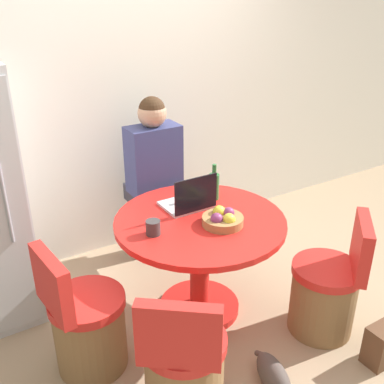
# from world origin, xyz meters

# --- Properties ---
(ground_plane) EXTENTS (12.00, 12.00, 0.00)m
(ground_plane) POSITION_xyz_m (0.00, 0.00, 0.00)
(ground_plane) COLOR #9E8466
(wall_back) EXTENTS (7.00, 0.06, 2.60)m
(wall_back) POSITION_xyz_m (0.00, 1.36, 1.30)
(wall_back) COLOR silver
(wall_back) RESTS_ON ground_plane
(dining_table) EXTENTS (1.11, 1.11, 0.73)m
(dining_table) POSITION_xyz_m (-0.08, 0.19, 0.52)
(dining_table) COLOR red
(dining_table) RESTS_ON ground_plane
(chair_near_right_corner) EXTENTS (0.51, 0.51, 0.83)m
(chair_near_right_corner) POSITION_xyz_m (0.51, -0.41, 0.29)
(chair_near_right_corner) COLOR brown
(chair_near_right_corner) RESTS_ON ground_plane
(chair_left_side) EXTENTS (0.45, 0.44, 0.83)m
(chair_left_side) POSITION_xyz_m (-0.92, 0.10, 0.29)
(chair_left_side) COLOR brown
(chair_left_side) RESTS_ON ground_plane
(chair_near_left_corner) EXTENTS (0.51, 0.51, 0.83)m
(chair_near_left_corner) POSITION_xyz_m (-0.60, -0.47, 0.29)
(chair_near_left_corner) COLOR brown
(chair_near_left_corner) RESTS_ON ground_plane
(person_seated) EXTENTS (0.40, 0.37, 1.37)m
(person_seated) POSITION_xyz_m (-0.04, 0.97, 0.76)
(person_seated) COLOR #2D2D38
(person_seated) RESTS_ON ground_plane
(laptop) EXTENTS (0.32, 0.26, 0.26)m
(laptop) POSITION_xyz_m (-0.07, 0.35, 0.78)
(laptop) COLOR #B7B7BC
(laptop) RESTS_ON dining_table
(fruit_bowl) EXTENTS (0.26, 0.26, 0.10)m
(fruit_bowl) POSITION_xyz_m (-0.01, 0.05, 0.77)
(fruit_bowl) COLOR olive
(fruit_bowl) RESTS_ON dining_table
(coffee_cup) EXTENTS (0.09, 0.09, 0.09)m
(coffee_cup) POSITION_xyz_m (-0.43, 0.17, 0.77)
(coffee_cup) COLOR #383333
(coffee_cup) RESTS_ON dining_table
(bottle) EXTENTS (0.07, 0.07, 0.26)m
(bottle) POSITION_xyz_m (0.16, 0.39, 0.83)
(bottle) COLOR #23602D
(bottle) RESTS_ON dining_table
(cat) EXTENTS (0.21, 0.45, 0.18)m
(cat) POSITION_xyz_m (-0.10, -0.63, 0.09)
(cat) COLOR #473D38
(cat) RESTS_ON ground_plane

